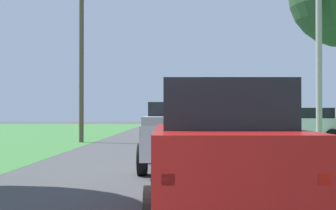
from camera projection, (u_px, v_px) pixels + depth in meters
ground_plane at (166, 165)px, 15.13m from camera, size 120.00×120.00×0.00m
red_suv_near at (222, 148)px, 7.61m from camera, size 2.29×4.73×2.03m
pickup_truck_lead at (181, 134)px, 14.09m from camera, size 2.13×4.87×1.83m
traffic_light at (110, 30)px, 25.95m from camera, size 6.35×0.40×8.84m
keep_moving_sign at (283, 114)px, 23.26m from camera, size 0.60×0.09×2.24m
crossing_suv_far at (303, 123)px, 27.07m from camera, size 4.34×2.06×1.75m
utility_pole_right at (319, 50)px, 23.32m from camera, size 0.28×0.28×8.73m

